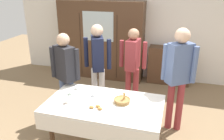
# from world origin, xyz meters

# --- Properties ---
(ground_plane) EXTENTS (12.00, 12.00, 0.00)m
(ground_plane) POSITION_xyz_m (0.00, 0.00, 0.00)
(ground_plane) COLOR #846B4C
(ground_plane) RESTS_ON ground
(back_wall) EXTENTS (6.40, 0.10, 2.70)m
(back_wall) POSITION_xyz_m (0.00, 2.65, 1.35)
(back_wall) COLOR silver
(back_wall) RESTS_ON ground
(dining_table) EXTENTS (1.65, 0.97, 0.72)m
(dining_table) POSITION_xyz_m (0.00, -0.23, 0.62)
(dining_table) COLOR #4C3321
(dining_table) RESTS_ON ground
(wall_cabinet) EXTENTS (2.08, 0.46, 1.91)m
(wall_cabinet) POSITION_xyz_m (-0.90, 2.35, 0.95)
(wall_cabinet) COLOR #4C3321
(wall_cabinet) RESTS_ON ground
(bookshelf_low) EXTENTS (0.98, 0.35, 0.89)m
(bookshelf_low) POSITION_xyz_m (0.78, 2.41, 0.44)
(bookshelf_low) COLOR #4C3321
(bookshelf_low) RESTS_ON ground
(book_stack) EXTENTS (0.15, 0.22, 0.04)m
(book_stack) POSITION_xyz_m (0.78, 2.41, 0.91)
(book_stack) COLOR #664C7A
(book_stack) RESTS_ON bookshelf_low
(tea_cup_back_edge) EXTENTS (0.13, 0.13, 0.06)m
(tea_cup_back_edge) POSITION_xyz_m (-0.50, -0.36, 0.75)
(tea_cup_back_edge) COLOR white
(tea_cup_back_edge) RESTS_ON dining_table
(tea_cup_far_right) EXTENTS (0.13, 0.13, 0.06)m
(tea_cup_far_right) POSITION_xyz_m (-0.19, -0.05, 0.75)
(tea_cup_far_right) COLOR white
(tea_cup_far_right) RESTS_ON dining_table
(tea_cup_far_left) EXTENTS (0.13, 0.13, 0.06)m
(tea_cup_far_left) POSITION_xyz_m (-0.54, 0.10, 0.75)
(tea_cup_far_left) COLOR white
(tea_cup_far_left) RESTS_ON dining_table
(tea_cup_mid_right) EXTENTS (0.13, 0.13, 0.06)m
(tea_cup_mid_right) POSITION_xyz_m (-0.56, -0.09, 0.75)
(tea_cup_mid_right) COLOR silver
(tea_cup_mid_right) RESTS_ON dining_table
(bread_basket) EXTENTS (0.24, 0.24, 0.16)m
(bread_basket) POSITION_xyz_m (0.24, -0.12, 0.76)
(bread_basket) COLOR #9E7542
(bread_basket) RESTS_ON dining_table
(pastry_plate) EXTENTS (0.28, 0.28, 0.05)m
(pastry_plate) POSITION_xyz_m (-0.05, -0.41, 0.74)
(pastry_plate) COLOR white
(pastry_plate) RESTS_ON dining_table
(spoon_near_right) EXTENTS (0.12, 0.02, 0.01)m
(spoon_near_right) POSITION_xyz_m (0.42, 0.08, 0.73)
(spoon_near_right) COLOR silver
(spoon_near_right) RESTS_ON dining_table
(spoon_mid_left) EXTENTS (0.12, 0.02, 0.01)m
(spoon_mid_left) POSITION_xyz_m (0.54, -0.27, 0.73)
(spoon_mid_left) COLOR silver
(spoon_mid_left) RESTS_ON dining_table
(spoon_back_edge) EXTENTS (0.12, 0.02, 0.01)m
(spoon_back_edge) POSITION_xyz_m (-0.13, 0.12, 0.73)
(spoon_back_edge) COLOR silver
(spoon_back_edge) RESTS_ON dining_table
(person_beside_shelf) EXTENTS (0.52, 0.41, 1.64)m
(person_beside_shelf) POSITION_xyz_m (-0.45, 0.82, 0.99)
(person_beside_shelf) COLOR silver
(person_beside_shelf) RESTS_ON ground
(person_behind_table_left) EXTENTS (0.52, 0.38, 1.71)m
(person_behind_table_left) POSITION_xyz_m (0.97, 0.52, 1.05)
(person_behind_table_left) COLOR #933338
(person_behind_table_left) RESTS_ON ground
(person_behind_table_right) EXTENTS (0.52, 0.35, 1.57)m
(person_behind_table_right) POSITION_xyz_m (-0.83, 0.28, 0.95)
(person_behind_table_right) COLOR slate
(person_behind_table_right) RESTS_ON ground
(person_by_cabinet) EXTENTS (0.52, 0.38, 1.54)m
(person_by_cabinet) POSITION_xyz_m (0.14, 1.14, 0.93)
(person_by_cabinet) COLOR #933338
(person_by_cabinet) RESTS_ON ground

